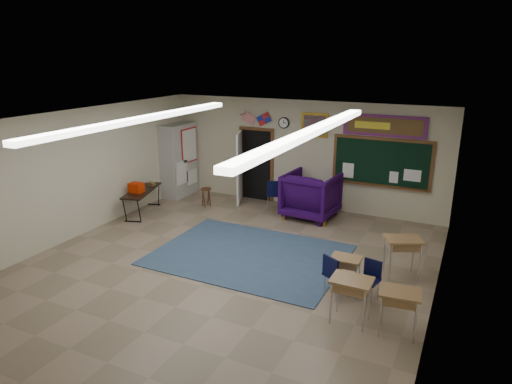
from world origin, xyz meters
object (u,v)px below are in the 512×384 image
at_px(wingback_armchair, 311,195).
at_px(folding_table, 142,200).
at_px(student_desk_front_right, 402,255).
at_px(wooden_stool, 206,197).
at_px(student_desk_front_left, 345,272).

xyz_separation_m(wingback_armchair, folding_table, (-4.23, -1.75, -0.24)).
relative_size(student_desk_front_right, wooden_stool, 1.58).
bearing_deg(wingback_armchair, student_desk_front_left, 123.36).
relative_size(folding_table, wooden_stool, 3.24).
height_order(student_desk_front_right, wooden_stool, student_desk_front_right).
relative_size(wingback_armchair, folding_table, 0.79).
relative_size(student_desk_front_right, folding_table, 0.49).
bearing_deg(folding_table, student_desk_front_right, -23.24).
distance_m(student_desk_front_right, folding_table, 7.01).
distance_m(folding_table, wooden_stool, 1.79).
height_order(wingback_armchair, folding_table, wingback_armchair).
distance_m(wingback_armchair, folding_table, 4.58).
bearing_deg(wooden_stool, folding_table, -133.78).
bearing_deg(wingback_armchair, student_desk_front_right, 142.65).
bearing_deg(wingback_armchair, folding_table, 27.23).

